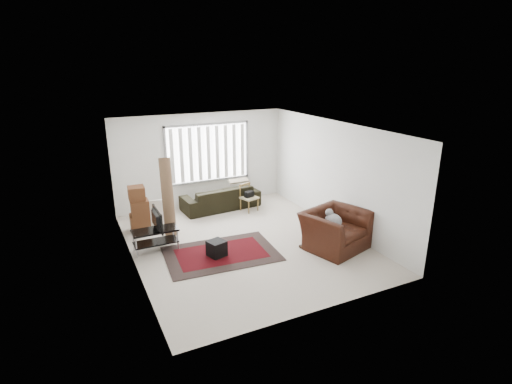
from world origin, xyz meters
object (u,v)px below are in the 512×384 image
tv_stand (155,235)px  side_chair (249,196)px  armchair (335,227)px  moving_boxes (139,210)px  sofa (221,194)px

tv_stand → side_chair: size_ratio=1.31×
armchair → side_chair: bearing=87.0°
side_chair → moving_boxes: bearing=165.1°
sofa → moving_boxes: bearing=10.7°
tv_stand → sofa: bearing=39.9°
tv_stand → side_chair: (2.95, 1.40, 0.07)m
tv_stand → moving_boxes: (-0.10, 1.29, 0.17)m
tv_stand → sofa: (2.30, 1.93, 0.06)m
tv_stand → sofa: size_ratio=0.45×
moving_boxes → armchair: (3.80, -2.93, -0.03)m
armchair → sofa: bearing=94.6°
side_chair → sofa: bearing=124.2°
side_chair → tv_stand: bearing=-171.6°
moving_boxes → sofa: 2.49m
tv_stand → sofa: sofa is taller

